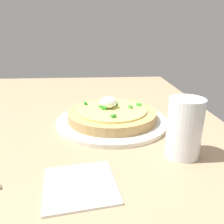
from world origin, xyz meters
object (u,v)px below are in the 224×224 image
(pizza, at_px, (112,114))
(cup_near, at_px, (184,131))
(plate, at_px, (112,121))
(napkin, at_px, (80,185))

(pizza, relative_size, cup_near, 1.99)
(plate, bearing_deg, napkin, 165.19)
(pizza, bearing_deg, cup_near, -144.09)
(pizza, xyz_separation_m, cup_near, (-0.18, -0.13, 0.03))
(cup_near, xyz_separation_m, napkin, (-0.09, 0.20, -0.05))
(plate, bearing_deg, pizza, 35.53)
(plate, height_order, cup_near, cup_near)
(plate, height_order, napkin, plate)
(plate, bearing_deg, cup_near, -144.09)
(pizza, bearing_deg, napkin, 165.29)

